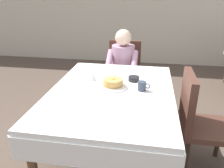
{
  "coord_description": "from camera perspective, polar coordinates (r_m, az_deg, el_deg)",
  "views": [
    {
      "loc": [
        0.32,
        -1.85,
        1.58
      ],
      "look_at": [
        -0.0,
        0.02,
        0.79
      ],
      "focal_mm": 36.54,
      "sensor_mm": 36.0,
      "label": 1
    }
  ],
  "objects": [
    {
      "name": "dining_table_main",
      "position": [
        2.1,
        -0.08,
        -3.73
      ],
      "size": [
        1.12,
        1.52,
        0.74
      ],
      "color": "white",
      "rests_on": "ground"
    },
    {
      "name": "plate_breakfast",
      "position": [
        2.12,
        0.2,
        -0.57
      ],
      "size": [
        0.28,
        0.28,
        0.02
      ],
      "primitive_type": "cylinder",
      "color": "white",
      "rests_on": "dining_table_main"
    },
    {
      "name": "bowl_butter",
      "position": [
        2.27,
        5.48,
        1.32
      ],
      "size": [
        0.11,
        0.11,
        0.04
      ],
      "primitive_type": "cylinder",
      "color": "black",
      "rests_on": "dining_table_main"
    },
    {
      "name": "chair_diner",
      "position": [
        3.22,
        2.99,
        3.47
      ],
      "size": [
        0.44,
        0.45,
        0.93
      ],
      "rotation": [
        0.0,
        0.0,
        3.14
      ],
      "color": "#4C2D23",
      "rests_on": "ground"
    },
    {
      "name": "knife_right_of_plate",
      "position": [
        2.08,
        5.27,
        -1.26
      ],
      "size": [
        0.03,
        0.2,
        0.0
      ],
      "primitive_type": "cube",
      "rotation": [
        0.0,
        0.0,
        1.49
      ],
      "color": "silver",
      "rests_on": "dining_table_main"
    },
    {
      "name": "cup_coffee",
      "position": [
        2.05,
        7.56,
        -0.53
      ],
      "size": [
        0.11,
        0.08,
        0.08
      ],
      "color": "#333D4C",
      "rests_on": "dining_table_main"
    },
    {
      "name": "ground_plane",
      "position": [
        2.46,
        -0.07,
        -17.48
      ],
      "size": [
        14.0,
        14.0,
        0.0
      ],
      "primitive_type": "plane",
      "color": "brown"
    },
    {
      "name": "spoon_near_edge",
      "position": [
        1.84,
        -0.86,
        -4.46
      ],
      "size": [
        0.15,
        0.02,
        0.0
      ],
      "primitive_type": "cube",
      "rotation": [
        0.0,
        0.0,
        0.06
      ],
      "color": "silver",
      "rests_on": "dining_table_main"
    },
    {
      "name": "fork_left_of_plate",
      "position": [
        2.14,
        -4.92,
        -0.57
      ],
      "size": [
        0.02,
        0.18,
        0.0
      ],
      "primitive_type": "cube",
      "rotation": [
        0.0,
        0.0,
        1.62
      ],
      "color": "silver",
      "rests_on": "dining_table_main"
    },
    {
      "name": "diner_person",
      "position": [
        3.03,
        2.69,
        5.0
      ],
      "size": [
        0.4,
        0.43,
        1.12
      ],
      "rotation": [
        0.0,
        0.0,
        3.14
      ],
      "color": "#B2849E",
      "rests_on": "ground"
    },
    {
      "name": "syrup_pitcher",
      "position": [
        2.27,
        -4.83,
        1.76
      ],
      "size": [
        0.08,
        0.08,
        0.07
      ],
      "color": "silver",
      "rests_on": "dining_table_main"
    },
    {
      "name": "chair_right_side",
      "position": [
        2.18,
        20.54,
        -7.86
      ],
      "size": [
        0.45,
        0.44,
        0.93
      ],
      "rotation": [
        0.0,
        0.0,
        -1.57
      ],
      "color": "#4C2D23",
      "rests_on": "ground"
    },
    {
      "name": "napkin_folded",
      "position": [
        2.07,
        -7.67,
        -1.41
      ],
      "size": [
        0.17,
        0.13,
        0.01
      ],
      "primitive_type": "cube",
      "rotation": [
        0.0,
        0.0,
        -0.04
      ],
      "color": "white",
      "rests_on": "dining_table_main"
    },
    {
      "name": "breakfast_stack",
      "position": [
        2.11,
        0.22,
        0.48
      ],
      "size": [
        0.2,
        0.19,
        0.08
      ],
      "color": "tan",
      "rests_on": "plate_breakfast"
    }
  ]
}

